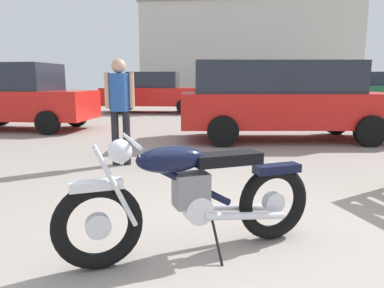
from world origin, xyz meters
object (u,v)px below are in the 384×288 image
vintage_motorcycle (192,197)px  silver_sedan_mid (282,88)px  pale_sedan_back (282,98)px  red_hatchback_near (154,92)px  dark_sedan_left (364,88)px  bystander (120,101)px  blue_hatchback_right (17,96)px

vintage_motorcycle → silver_sedan_mid: size_ratio=0.39×
pale_sedan_back → vintage_motorcycle: bearing=-110.5°
red_hatchback_near → pale_sedan_back: pale_sedan_back is taller
pale_sedan_back → dark_sedan_left: bearing=57.7°
bystander → silver_sedan_mid: (3.39, 13.08, -0.08)m
vintage_motorcycle → bystander: bystander is taller
bystander → red_hatchback_near: 9.59m
pale_sedan_back → blue_hatchback_right: bearing=165.5°
bystander → pale_sedan_back: 3.99m
bystander → dark_sedan_left: (7.92, 15.79, -0.10)m
dark_sedan_left → silver_sedan_mid: bearing=-141.1°
bystander → vintage_motorcycle: bearing=17.5°
pale_sedan_back → silver_sedan_mid: bearing=75.8°
bystander → silver_sedan_mid: bearing=152.5°
vintage_motorcycle → bystander: size_ratio=1.12×
vintage_motorcycle → blue_hatchback_right: 8.62m
pale_sedan_back → silver_sedan_mid: size_ratio=1.05×
vintage_motorcycle → red_hatchback_near: 12.67m
vintage_motorcycle → pale_sedan_back: pale_sedan_back is taller
bystander → blue_hatchback_right: bearing=-142.3°
bystander → pale_sedan_back: size_ratio=0.34×
silver_sedan_mid → dark_sedan_left: 5.28m
red_hatchback_near → pale_sedan_back: (4.77, -6.38, 0.10)m
blue_hatchback_right → silver_sedan_mid: blue_hatchback_right is taller
red_hatchback_near → dark_sedan_left: size_ratio=1.06×
pale_sedan_back → red_hatchback_near: bearing=116.6°
red_hatchback_near → dark_sedan_left: (10.01, 6.44, 0.08)m
bystander → red_hatchback_near: red_hatchback_near is taller
blue_hatchback_right → silver_sedan_mid: 12.27m
vintage_motorcycle → dark_sedan_left: 19.59m
bystander → dark_sedan_left: 17.67m
red_hatchback_near → blue_hatchback_right: 6.24m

